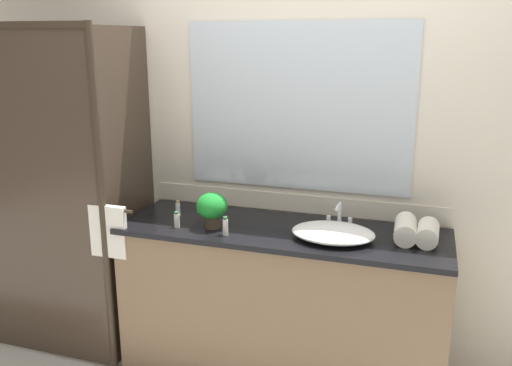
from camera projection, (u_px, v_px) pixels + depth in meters
wall_back_with_mirror at (298, 145)px, 3.15m from camera, size 4.40×0.06×2.60m
vanity_cabinet at (281, 302)px, 3.07m from camera, size 1.80×0.58×0.90m
shower_enclosure at (62, 197)px, 3.11m from camera, size 1.20×0.59×2.00m
sink_basin at (333, 233)px, 2.79m from camera, size 0.44×0.34×0.07m
faucet at (339, 219)px, 2.96m from camera, size 0.17×0.13×0.14m
potted_plant at (212, 207)px, 2.94m from camera, size 0.17×0.17×0.20m
soap_dish at (207, 209)px, 3.24m from camera, size 0.10×0.07×0.04m
amenity_bottle_body_wash at (178, 209)px, 3.15m from camera, size 0.03×0.03×0.09m
amenity_bottle_lotion at (177, 220)px, 2.96m from camera, size 0.03×0.03×0.09m
amenity_bottle_shampoo at (225, 226)px, 2.84m from camera, size 0.03×0.03×0.10m
rolled_towel_near_edge at (428, 233)px, 2.73m from camera, size 0.12×0.22×0.11m
rolled_towel_middle at (406, 229)px, 2.77m from camera, size 0.12×0.26×0.11m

